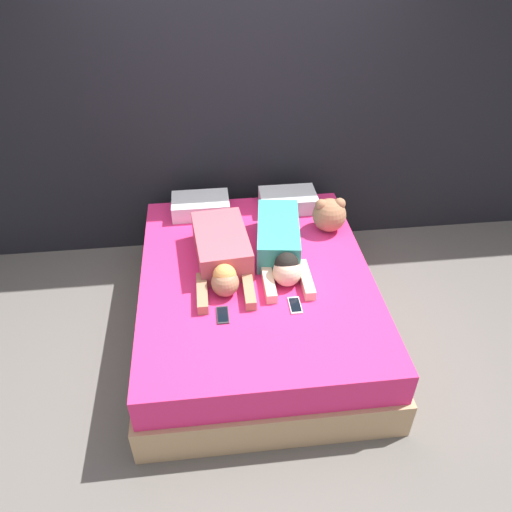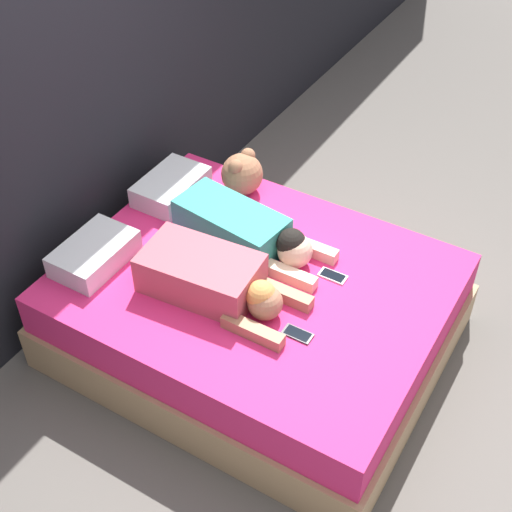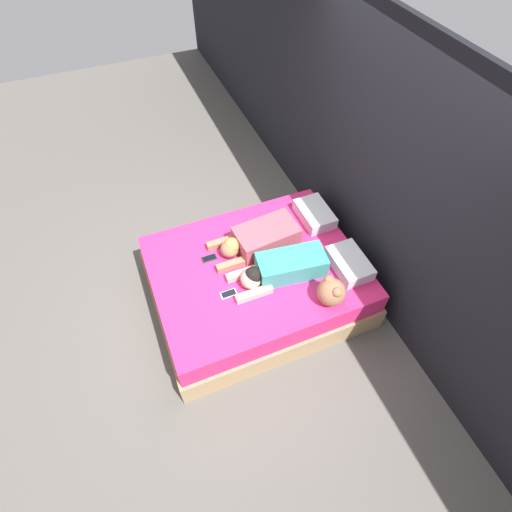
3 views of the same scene
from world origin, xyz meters
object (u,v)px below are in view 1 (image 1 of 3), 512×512
(pillow_head_left, at_px, (201,206))
(plush_toy, at_px, (329,214))
(person_right, at_px, (280,245))
(cell_phone_right, at_px, (295,305))
(person_left, at_px, (222,253))
(cell_phone_left, at_px, (223,315))
(pillow_head_right, at_px, (288,200))
(bed, at_px, (256,301))

(pillow_head_left, xyz_separation_m, plush_toy, (0.99, -0.35, 0.07))
(person_right, relative_size, plush_toy, 3.48)
(cell_phone_right, bearing_deg, person_right, 91.94)
(person_left, bearing_deg, cell_phone_right, -47.55)
(person_right, distance_m, plush_toy, 0.53)
(person_right, distance_m, cell_phone_right, 0.54)
(pillow_head_left, distance_m, plush_toy, 1.05)
(cell_phone_left, relative_size, plush_toy, 0.56)
(person_left, bearing_deg, person_right, 6.70)
(pillow_head_left, bearing_deg, pillow_head_right, 0.00)
(person_left, relative_size, cell_phone_left, 5.90)
(pillow_head_left, distance_m, person_right, 0.86)
(bed, bearing_deg, person_right, 40.83)
(person_left, distance_m, cell_phone_right, 0.66)
(bed, distance_m, pillow_head_left, 0.96)
(pillow_head_left, relative_size, cell_phone_right, 3.01)
(plush_toy, bearing_deg, cell_phone_right, -116.19)
(plush_toy, bearing_deg, bed, -142.88)
(bed, height_order, person_left, person_left)
(bed, xyz_separation_m, cell_phone_left, (-0.26, -0.40, 0.28))
(pillow_head_left, xyz_separation_m, person_left, (0.14, -0.71, 0.04))
(cell_phone_right, bearing_deg, person_left, 132.45)
(bed, xyz_separation_m, person_right, (0.20, 0.17, 0.38))
(bed, xyz_separation_m, pillow_head_left, (-0.36, 0.83, 0.34))
(person_right, relative_size, cell_phone_left, 6.18)
(person_right, height_order, cell_phone_left, person_right)
(cell_phone_right, bearing_deg, pillow_head_left, 115.85)
(pillow_head_left, relative_size, cell_phone_left, 3.01)
(pillow_head_right, bearing_deg, person_right, -104.16)
(pillow_head_right, relative_size, person_left, 0.51)
(pillow_head_left, xyz_separation_m, cell_phone_left, (0.10, -1.22, -0.06))
(pillow_head_right, height_order, person_right, person_right)
(person_right, distance_m, cell_phone_left, 0.73)
(pillow_head_right, relative_size, cell_phone_right, 3.01)
(person_left, distance_m, cell_phone_left, 0.53)
(bed, distance_m, person_right, 0.46)
(pillow_head_left, height_order, person_left, person_left)
(pillow_head_right, height_order, person_left, person_left)
(bed, distance_m, person_left, 0.46)
(pillow_head_right, distance_m, person_right, 0.68)
(person_right, bearing_deg, plush_toy, 35.29)
(pillow_head_left, relative_size, person_left, 0.51)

